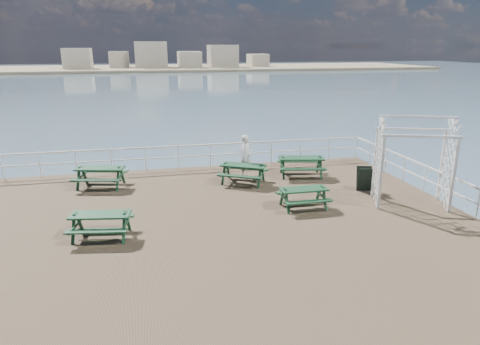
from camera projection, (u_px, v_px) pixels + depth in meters
name	position (u px, v px, depth m)	size (l,w,h in m)	color
ground	(198.00, 232.00, 13.29)	(18.00, 14.00, 0.30)	brown
sea_backdrop	(184.00, 65.00, 141.41)	(300.00, 300.00, 9.20)	#446073
railing	(186.00, 177.00, 15.38)	(17.77, 13.76, 1.10)	white
picnic_table_a	(100.00, 173.00, 16.97)	(2.17, 1.90, 0.91)	#14381B
picnic_table_b	(243.00, 170.00, 17.45)	(2.28, 2.14, 0.88)	#14381B
picnic_table_c	(301.00, 162.00, 18.40)	(2.20, 1.91, 0.94)	#14381B
picnic_table_d	(101.00, 220.00, 12.46)	(1.92, 1.65, 0.83)	#14381B
picnic_table_e	(303.00, 194.00, 14.77)	(1.63, 1.32, 0.79)	#14381B
trellis_arbor	(413.00, 166.00, 14.87)	(2.85, 2.16, 3.16)	white
sandwich_board	(365.00, 179.00, 16.52)	(0.67, 0.56, 0.96)	black
person	(246.00, 157.00, 18.06)	(0.67, 0.44, 1.84)	white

